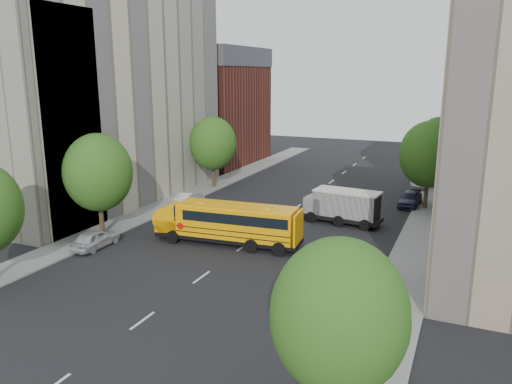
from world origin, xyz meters
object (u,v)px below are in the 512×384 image
Objects in this scene: street_tree_5 at (439,142)px; safari_truck at (342,206)px; street_tree_3 at (339,316)px; parked_car_1 at (189,199)px; street_tree_1 at (98,172)px; street_tree_2 at (213,144)px; parked_car_5 at (420,181)px; parked_car_0 at (95,239)px; street_tree_4 at (429,154)px; school_bus at (227,221)px; parked_car_3 at (344,288)px; parked_car_4 at (410,198)px.

street_tree_5 is 20.60m from safari_truck.
street_tree_3 is 25.43m from safari_truck.
parked_car_1 is at bearing 130.13° from street_tree_3.
street_tree_5 is (22.00, 30.00, -0.25)m from street_tree_1.
parked_car_5 is (20.60, 9.16, -4.08)m from street_tree_2.
street_tree_2 is at bearing 90.00° from street_tree_1.
street_tree_1 is at bearing -60.28° from parked_car_0.
street_tree_2 is at bearing -86.80° from parked_car_0.
street_tree_4 is 20.36m from school_bus.
safari_truck is (-5.95, -7.46, -3.57)m from street_tree_4.
parked_car_3 reaches higher than parked_car_1.
street_tree_4 is 22.39m from parked_car_1.
parked_car_4 is (4.55, 7.99, -0.77)m from safari_truck.
street_tree_4 reaches higher than street_tree_1.
parked_car_5 is (19.20, 16.72, 0.09)m from parked_car_1.
street_tree_2 is (0.00, 18.00, -0.12)m from street_tree_1.
parked_car_1 is at bearing -136.48° from street_tree_5.
street_tree_3 is 0.95× the size of street_tree_5.
parked_car_0 is 0.93× the size of parked_car_4.
street_tree_1 is 1.16× the size of safari_truck.
street_tree_5 is 33.98m from parked_car_3.
parked_car_0 is 1.01× the size of parked_car_1.
street_tree_1 reaches higher than street_tree_3.
street_tree_2 is at bearing -81.00° from parked_car_1.
street_tree_4 is at bearing -90.00° from street_tree_5.
school_bus reaches higher than parked_car_3.
parked_car_1 is at bearing -138.06° from parked_car_5.
street_tree_3 reaches higher than parked_car_3.
school_bus is at bearing -128.04° from street_tree_4.
parked_car_3 reaches higher than parked_car_4.
parked_car_1 is at bearing -173.96° from safari_truck.
parked_car_3 is (19.80, -3.68, -4.17)m from street_tree_1.
street_tree_2 reaches higher than school_bus.
parked_car_0 reaches higher than parked_car_1.
street_tree_3 is at bearing -55.49° from street_tree_2.
parked_car_1 is at bearing 82.36° from street_tree_1.
safari_truck reaches higher than parked_car_5.
street_tree_4 reaches higher than street_tree_2.
street_tree_3 reaches higher than parked_car_4.
safari_truck is at bearing -104.43° from parked_car_5.
parked_car_1 is 0.87× the size of parked_car_5.
street_tree_2 is at bearing 116.52° from school_bus.
street_tree_4 is 10.23m from parked_car_5.
parked_car_0 is at bearing -135.31° from street_tree_4.
parked_car_0 is (-20.60, 11.62, -3.77)m from street_tree_3.
safari_truck is 14.67m from parked_car_1.
street_tree_4 is at bearing 88.08° from parked_car_3.
street_tree_4 is at bearing -136.03° from parked_car_0.
street_tree_3 is (22.00, -14.00, -0.50)m from street_tree_1.
street_tree_4 is at bearing 90.00° from street_tree_3.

